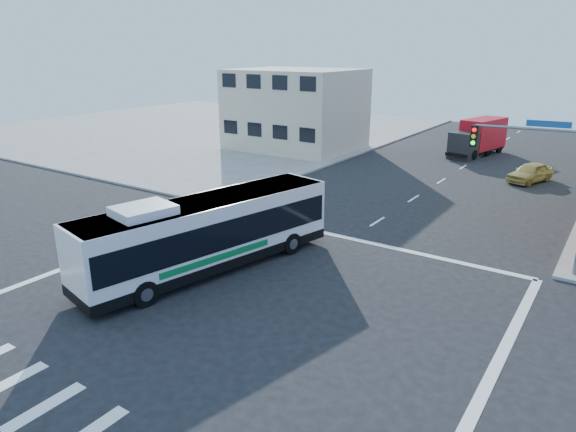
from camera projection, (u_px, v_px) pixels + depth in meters
The scene contains 7 objects.
ground at pixel (243, 307), 20.79m from camera, with size 120.00×120.00×0.00m, color black.
sidewalk_nw at pixel (201, 128), 66.92m from camera, with size 50.00×50.00×0.15m, color gray.
building_west at pixel (296, 110), 52.19m from camera, with size 12.06×10.06×8.00m.
signal_mast_ne at pixel (549, 167), 22.79m from camera, with size 7.91×1.13×8.07m.
transit_bus at pixel (209, 232), 23.85m from camera, with size 5.50×13.09×3.79m.
box_truck at pixel (478, 138), 49.82m from camera, with size 3.87×7.97×3.45m.
parked_car at pixel (530, 172), 40.00m from camera, with size 1.79×4.45×1.52m, color tan.
Camera 1 is at (11.91, -14.39, 10.02)m, focal length 32.00 mm.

